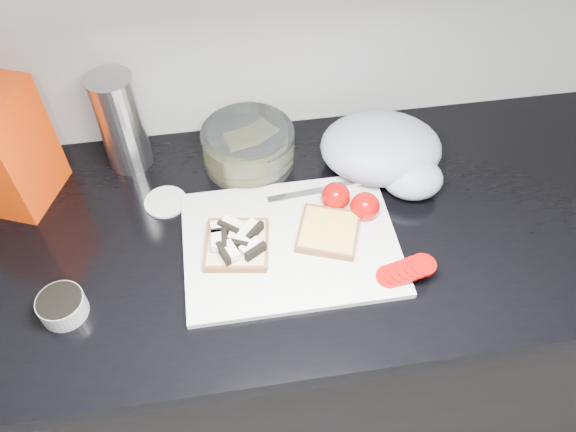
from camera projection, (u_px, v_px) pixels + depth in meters
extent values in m
cube|color=black|center=(242.00, 344.00, 1.45)|extent=(3.50, 0.60, 0.86)
cube|color=black|center=(228.00, 238.00, 1.10)|extent=(3.50, 0.64, 0.04)
cube|color=silver|center=(290.00, 243.00, 1.06)|extent=(0.40, 0.30, 0.01)
cube|color=#FADFB0|center=(237.00, 245.00, 1.04)|extent=(0.13, 0.13, 0.02)
cube|color=white|center=(222.00, 228.00, 1.05)|extent=(0.04, 0.03, 0.02)
cube|color=black|center=(222.00, 228.00, 1.05)|extent=(0.04, 0.01, 0.02)
cube|color=white|center=(232.00, 225.00, 1.05)|extent=(0.05, 0.04, 0.02)
cube|color=black|center=(232.00, 225.00, 1.05)|extent=(0.04, 0.03, 0.02)
cube|color=white|center=(250.00, 229.00, 1.04)|extent=(0.04, 0.04, 0.02)
cube|color=black|center=(250.00, 229.00, 1.04)|extent=(0.04, 0.04, 0.02)
cube|color=white|center=(218.00, 241.00, 1.02)|extent=(0.03, 0.04, 0.02)
cube|color=black|center=(218.00, 241.00, 1.02)|extent=(0.01, 0.04, 0.02)
cube|color=white|center=(239.00, 240.00, 1.03)|extent=(0.05, 0.04, 0.02)
cube|color=black|center=(239.00, 240.00, 1.03)|extent=(0.04, 0.03, 0.02)
cube|color=white|center=(251.00, 248.00, 1.01)|extent=(0.05, 0.04, 0.02)
cube|color=black|center=(251.00, 248.00, 1.01)|extent=(0.04, 0.03, 0.02)
cube|color=white|center=(230.00, 251.00, 1.01)|extent=(0.04, 0.05, 0.02)
cube|color=black|center=(230.00, 251.00, 1.01)|extent=(0.02, 0.04, 0.02)
cube|color=#FADFB0|center=(328.00, 232.00, 1.06)|extent=(0.14, 0.14, 0.01)
cube|color=#F9CC49|center=(329.00, 229.00, 1.05)|extent=(0.12, 0.12, 0.00)
cylinder|color=#B90404|center=(389.00, 277.00, 1.00)|extent=(0.07, 0.07, 0.01)
cylinder|color=#B90404|center=(396.00, 274.00, 1.00)|extent=(0.06, 0.06, 0.01)
cylinder|color=#B90404|center=(402.00, 272.00, 1.00)|extent=(0.06, 0.06, 0.01)
cylinder|color=#B90404|center=(409.00, 269.00, 1.00)|extent=(0.05, 0.05, 0.01)
cylinder|color=#B90404|center=(416.00, 267.00, 1.00)|extent=(0.05, 0.05, 0.01)
cylinder|color=#B90404|center=(423.00, 265.00, 0.99)|extent=(0.05, 0.05, 0.01)
cube|color=#BCBCC1|center=(303.00, 194.00, 1.13)|extent=(0.15, 0.03, 0.00)
cube|color=#BCBCC1|center=(354.00, 183.00, 1.14)|extent=(0.07, 0.02, 0.01)
cylinder|color=gray|center=(63.00, 306.00, 0.95)|extent=(0.08, 0.08, 0.04)
cylinder|color=black|center=(59.00, 301.00, 0.94)|extent=(0.08, 0.08, 0.01)
cylinder|color=silver|center=(166.00, 202.00, 1.13)|extent=(0.09, 0.09, 0.01)
cylinder|color=silver|center=(248.00, 146.00, 1.18)|extent=(0.19, 0.19, 0.08)
cube|color=#F9CC49|center=(241.00, 151.00, 1.18)|extent=(0.07, 0.06, 0.04)
cube|color=#E1D686|center=(260.00, 147.00, 1.21)|extent=(0.08, 0.08, 0.02)
cylinder|color=#A9AAAE|center=(121.00, 122.00, 1.12)|extent=(0.09, 0.09, 0.22)
ellipsoid|color=#A0ABC5|center=(381.00, 147.00, 1.15)|extent=(0.28, 0.24, 0.11)
ellipsoid|color=#A0ABC5|center=(413.00, 178.00, 1.12)|extent=(0.14, 0.12, 0.08)
sphere|color=#B90404|center=(336.00, 197.00, 1.10)|extent=(0.06, 0.06, 0.06)
sphere|color=#B90404|center=(365.00, 207.00, 1.09)|extent=(0.06, 0.06, 0.06)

